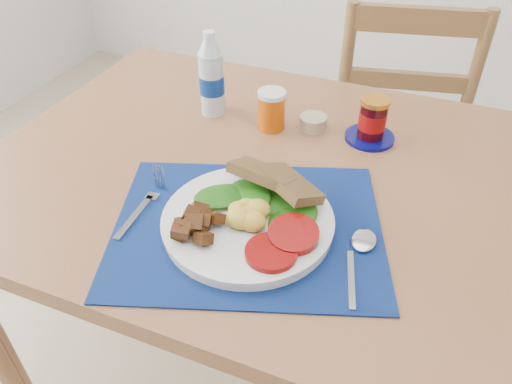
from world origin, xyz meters
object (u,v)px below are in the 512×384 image
breakfast_plate (244,218)px  jam_on_saucer (372,122)px  chair_far (397,105)px  juice_glass (271,111)px  water_bottle (212,79)px

breakfast_plate → jam_on_saucer: size_ratio=2.72×
chair_far → juice_glass: chair_far is taller
chair_far → water_bottle: bearing=41.7°
breakfast_plate → juice_glass: 0.36m
juice_glass → jam_on_saucer: (0.23, 0.04, 0.00)m
chair_far → juice_glass: size_ratio=12.80×
water_bottle → jam_on_saucer: size_ratio=1.82×
breakfast_plate → water_bottle: size_ratio=1.50×
breakfast_plate → jam_on_saucer: (0.15, 0.38, 0.02)m
chair_far → breakfast_plate: (-0.16, -0.90, 0.20)m
juice_glass → jam_on_saucer: size_ratio=0.78×
water_bottle → juice_glass: size_ratio=2.33×
water_bottle → breakfast_plate: bearing=-57.0°
breakfast_plate → juice_glass: juice_glass is taller
water_bottle → jam_on_saucer: (0.39, 0.02, -0.05)m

